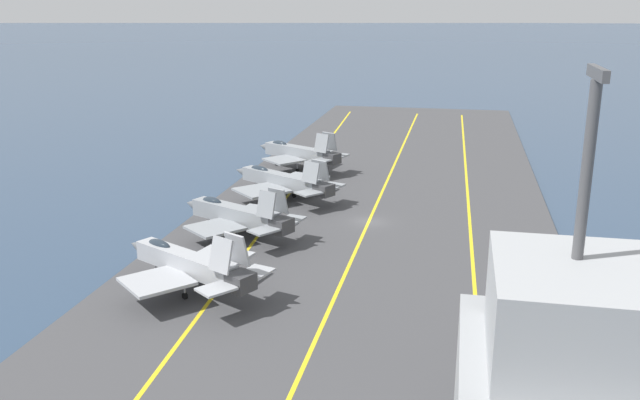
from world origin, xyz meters
name	(u,v)px	position (x,y,z in m)	size (l,w,h in m)	color
ground_plane	(369,225)	(0.00, 0.00, 0.00)	(2000.00, 2000.00, 0.00)	#2D425B
carrier_deck	(369,223)	(0.00, 0.00, 0.20)	(187.99, 42.68, 0.40)	#424244
deck_stripe_foul_line	(470,228)	(0.00, -11.74, 0.40)	(169.19, 0.36, 0.01)	yellow
deck_stripe_centerline	(369,221)	(0.00, 0.00, 0.40)	(169.19, 0.36, 0.01)	yellow
deck_stripe_edge_line	(273,215)	(0.00, 11.74, 0.40)	(169.19, 0.36, 0.01)	yellow
parked_jet_nearest	(188,263)	(-23.67, 12.88, 3.15)	(12.87, 15.68, 6.48)	#A8AAAF
parked_jet_second	(237,215)	(-8.14, 13.61, 2.84)	(12.67, 15.42, 6.14)	gray
parked_jet_third	(282,181)	(7.54, 12.54, 2.83)	(14.24, 16.85, 5.96)	gray
parked_jet_fourth	(298,153)	(23.67, 14.26, 3.16)	(12.57, 15.79, 6.44)	gray
crew_white_vest	(494,292)	(-20.50, -13.56, 1.38)	(0.46, 0.41, 1.78)	#232328
crew_brown_vest	(468,331)	(-28.10, -11.36, 1.34)	(0.30, 0.40, 1.71)	#232328
crew_blue_vest	(510,267)	(-14.29, -15.23, 1.39)	(0.39, 0.27, 1.80)	#4C473D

